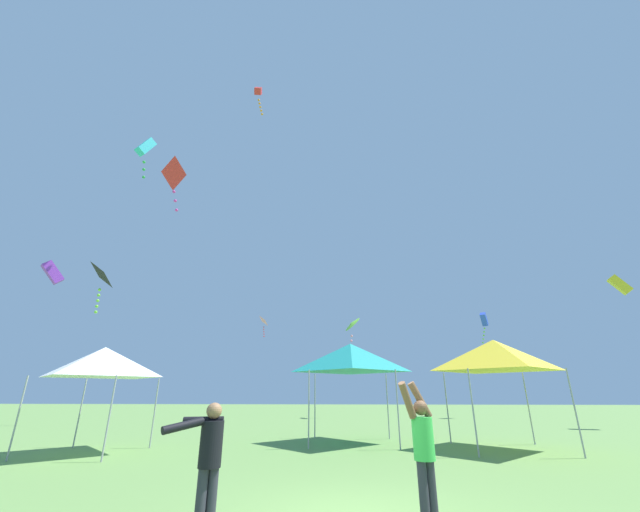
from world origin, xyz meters
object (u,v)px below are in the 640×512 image
object	(u,v)px
kite_lime_delta	(352,325)
kite_red_diamond	(174,176)
kite_blue_box	(484,320)
kite_black_diamond	(103,277)
kite_cyan_box	(146,148)
kite_pink_diamond	(264,322)
canopy_tent_white	(103,362)
canopy_tent_teal	(351,358)
kite_purple_box	(53,273)
canopy_tent_yellow	(495,355)
person_flyer_green	(423,444)
kite_yellow_box	(620,285)
kite_red_box	(258,92)
person_watcher_black	(208,452)

from	to	relation	value
kite_lime_delta	kite_red_diamond	xyz separation A→B (m)	(-8.08, -18.02, 3.55)
kite_blue_box	kite_red_diamond	xyz separation A→B (m)	(-19.27, -18.50, 3.18)
kite_lime_delta	kite_black_diamond	bearing A→B (deg)	-118.31
kite_lime_delta	kite_cyan_box	size ratio (longest dim) A/B	1.28
kite_lime_delta	kite_pink_diamond	bearing A→B (deg)	168.60
kite_black_diamond	canopy_tent_white	bearing A→B (deg)	-6.03
canopy_tent_teal	kite_blue_box	distance (m)	20.26
kite_purple_box	kite_lime_delta	distance (m)	21.51
canopy_tent_yellow	kite_purple_box	xyz separation A→B (m)	(-18.65, 0.50, 3.74)
canopy_tent_white	kite_purple_box	size ratio (longest dim) A/B	3.31
canopy_tent_yellow	kite_lime_delta	world-z (taller)	kite_lime_delta
person_flyer_green	kite_cyan_box	world-z (taller)	kite_cyan_box
kite_pink_diamond	kite_blue_box	xyz separation A→B (m)	(19.04, -1.10, -0.27)
canopy_tent_white	kite_black_diamond	xyz separation A→B (m)	(-0.70, 0.07, 3.15)
kite_lime_delta	canopy_tent_white	bearing A→B (deg)	-116.51
kite_yellow_box	kite_red_diamond	bearing A→B (deg)	-158.26
kite_lime_delta	kite_cyan_box	xyz separation A→B (m)	(-10.73, -16.27, 6.41)
kite_black_diamond	kite_red_box	world-z (taller)	kite_red_box
person_watcher_black	kite_blue_box	bearing A→B (deg)	61.47
kite_cyan_box	person_flyer_green	bearing A→B (deg)	-37.35
kite_purple_box	kite_red_box	xyz separation A→B (m)	(6.01, 10.24, 19.78)
kite_blue_box	person_watcher_black	bearing A→B (deg)	-118.53
kite_red_diamond	kite_yellow_box	bearing A→B (deg)	21.74
person_watcher_black	kite_cyan_box	distance (m)	17.49
kite_red_diamond	kite_lime_delta	bearing A→B (deg)	65.85
kite_yellow_box	kite_black_diamond	distance (m)	28.63
canopy_tent_teal	kite_cyan_box	distance (m)	14.59
kite_blue_box	kite_pink_diamond	bearing A→B (deg)	176.70
kite_cyan_box	person_watcher_black	bearing A→B (deg)	-49.99
person_watcher_black	kite_pink_diamond	xyz separation A→B (m)	(-4.89, 27.12, 6.85)
kite_yellow_box	kite_lime_delta	distance (m)	18.53
canopy_tent_white	kite_yellow_box	world-z (taller)	kite_yellow_box
person_flyer_green	kite_purple_box	distance (m)	17.46
person_watcher_black	canopy_tent_yellow	bearing A→B (deg)	47.52
canopy_tent_white	kite_black_diamond	bearing A→B (deg)	173.97
person_watcher_black	kite_red_box	distance (m)	32.48
person_flyer_green	kite_blue_box	world-z (taller)	kite_blue_box
canopy_tent_white	kite_yellow_box	xyz separation A→B (m)	(25.89, 10.45, 5.33)
kite_pink_diamond	kite_yellow_box	bearing A→B (deg)	-21.76
person_flyer_green	kite_pink_diamond	bearing A→B (deg)	107.41
person_flyer_green	kite_red_diamond	size ratio (longest dim) A/B	0.91
kite_cyan_box	kite_yellow_box	bearing A→B (deg)	16.50
canopy_tent_yellow	kite_cyan_box	xyz separation A→B (m)	(-15.59, 0.74, 10.46)
kite_blue_box	kite_red_diamond	world-z (taller)	kite_red_diamond
canopy_tent_yellow	kite_blue_box	world-z (taller)	kite_blue_box
canopy_tent_yellow	kite_red_diamond	xyz separation A→B (m)	(-12.94, -1.01, 7.59)
kite_yellow_box	kite_cyan_box	distance (m)	29.02
kite_purple_box	kite_red_box	size ratio (longest dim) A/B	0.31
kite_red_diamond	kite_red_box	bearing A→B (deg)	88.55
canopy_tent_yellow	kite_pink_diamond	world-z (taller)	kite_pink_diamond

